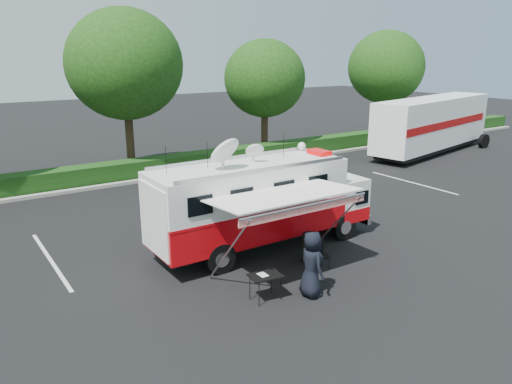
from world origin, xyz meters
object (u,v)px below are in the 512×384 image
folding_table (265,277)px  trash_bin (311,247)px  semi_trailer (432,124)px  command_truck (262,202)px

folding_table → trash_bin: trash_bin is taller
folding_table → semi_trailer: semi_trailer is taller
folding_table → trash_bin: size_ratio=1.04×
folding_table → command_truck: bearing=56.9°
folding_table → trash_bin: 3.09m
command_truck → semi_trailer: size_ratio=0.67×
folding_table → semi_trailer: bearing=27.2°
command_truck → folding_table: size_ratio=8.52×
command_truck → trash_bin: size_ratio=8.87×
command_truck → trash_bin: 2.28m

